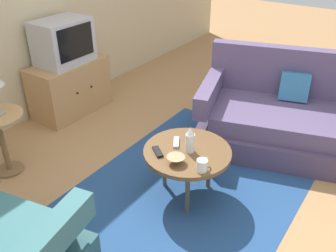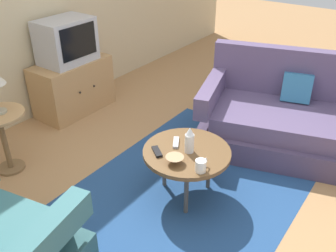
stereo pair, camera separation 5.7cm
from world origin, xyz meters
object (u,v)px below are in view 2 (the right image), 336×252
(side_table, at_px, (1,130))
(tv_remote_silver, at_px, (176,142))
(couch, at_px, (291,120))
(coffee_table, at_px, (187,154))
(tv_remote_dark, at_px, (157,152))
(television, at_px, (66,41))
(tv_stand, at_px, (73,87))
(mug, at_px, (201,166))
(vase, at_px, (190,140))
(bowl, at_px, (175,160))

(side_table, relative_size, tv_remote_silver, 3.79)
(couch, xyz_separation_m, side_table, (-1.93, 1.96, 0.13))
(coffee_table, height_order, tv_remote_dark, tv_remote_dark)
(side_table, bearing_deg, television, 19.68)
(tv_stand, height_order, mug, tv_stand)
(couch, relative_size, mug, 14.93)
(couch, bearing_deg, tv_stand, 0.38)
(tv_remote_dark, bearing_deg, vase, 76.06)
(vase, relative_size, tv_remote_silver, 1.42)
(side_table, bearing_deg, bowl, -73.12)
(vase, bearing_deg, couch, -17.83)
(couch, height_order, side_table, couch)
(couch, height_order, television, television)
(couch, xyz_separation_m, tv_stand, (-0.75, 2.38, 0.01))
(couch, height_order, bowl, couch)
(bowl, bearing_deg, tv_stand, 70.21)
(tv_remote_dark, bearing_deg, television, -164.27)
(side_table, bearing_deg, tv_stand, 19.37)
(mug, xyz_separation_m, bowl, (-0.03, 0.21, -0.02))
(television, distance_m, tv_remote_silver, 1.93)
(tv_remote_silver, bearing_deg, television, 43.90)
(coffee_table, bearing_deg, side_table, 113.42)
(coffee_table, relative_size, vase, 3.20)
(vase, distance_m, bowl, 0.21)
(coffee_table, distance_m, side_table, 1.67)
(coffee_table, relative_size, side_table, 1.20)
(side_table, xyz_separation_m, vase, (0.66, -1.56, 0.13))
(mug, bearing_deg, tv_remote_dark, 90.33)
(television, bearing_deg, couch, -72.59)
(vase, height_order, bowl, vase)
(mug, bearing_deg, side_table, 105.90)
(coffee_table, distance_m, tv_stand, 2.02)
(mug, relative_size, tv_remote_silver, 0.84)
(couch, bearing_deg, mug, 64.89)
(couch, height_order, vase, couch)
(television, xyz_separation_m, tv_remote_dark, (-0.68, -1.78, -0.40))
(side_table, distance_m, tv_remote_silver, 1.57)
(mug, bearing_deg, tv_stand, 72.76)
(couch, distance_m, vase, 1.35)
(coffee_table, bearing_deg, tv_remote_dark, 133.37)
(mug, bearing_deg, tv_remote_silver, 61.42)
(couch, relative_size, vase, 8.87)
(tv_stand, relative_size, television, 1.52)
(vase, distance_m, mug, 0.27)
(couch, distance_m, tv_remote_dark, 1.56)
(couch, height_order, tv_remote_dark, couch)
(bowl, bearing_deg, tv_remote_dark, 81.33)
(couch, relative_size, side_table, 3.32)
(coffee_table, height_order, vase, vase)
(television, bearing_deg, side_table, -160.32)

